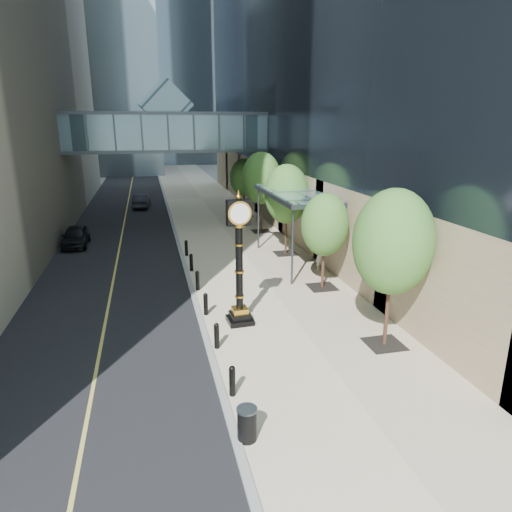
# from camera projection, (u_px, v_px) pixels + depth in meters

# --- Properties ---
(ground) EXTENTS (320.00, 320.00, 0.00)m
(ground) POSITION_uv_depth(u_px,v_px,m) (325.00, 403.00, 13.92)
(ground) COLOR gray
(ground) RESTS_ON ground
(road) EXTENTS (8.00, 180.00, 0.02)m
(road) POSITION_uv_depth(u_px,v_px,m) (128.00, 201.00, 49.71)
(road) COLOR black
(road) RESTS_ON ground
(sidewalk) EXTENTS (8.00, 180.00, 0.06)m
(sidewalk) POSITION_uv_depth(u_px,v_px,m) (201.00, 198.00, 51.48)
(sidewalk) COLOR beige
(sidewalk) RESTS_ON ground
(curb) EXTENTS (0.25, 180.00, 0.07)m
(curb) POSITION_uv_depth(u_px,v_px,m) (165.00, 200.00, 50.59)
(curb) COLOR gray
(curb) RESTS_ON ground
(distant_tower_c) EXTENTS (22.00, 22.00, 65.00)m
(distant_tower_c) POSITION_uv_depth(u_px,v_px,m) (132.00, 23.00, 115.48)
(distant_tower_c) COLOR #8DA6B1
(distant_tower_c) RESTS_ON ground
(skywalk) EXTENTS (17.00, 4.20, 5.80)m
(skywalk) POSITION_uv_depth(u_px,v_px,m) (167.00, 129.00, 37.23)
(skywalk) COLOR slate
(skywalk) RESTS_ON ground
(entrance_canopy) EXTENTS (3.00, 8.00, 4.38)m
(entrance_canopy) POSITION_uv_depth(u_px,v_px,m) (295.00, 195.00, 26.59)
(entrance_canopy) COLOR #383F44
(entrance_canopy) RESTS_ON ground
(bollard_row) EXTENTS (0.20, 16.20, 0.90)m
(bollard_row) POSITION_uv_depth(u_px,v_px,m) (201.00, 292.00, 21.58)
(bollard_row) COLOR black
(bollard_row) RESTS_ON sidewalk
(street_trees) EXTENTS (2.97, 28.71, 6.11)m
(street_trees) POSITION_uv_depth(u_px,v_px,m) (288.00, 196.00, 28.21)
(street_trees) COLOR black
(street_trees) RESTS_ON sidewalk
(street_clock) EXTENTS (1.09, 1.09, 5.49)m
(street_clock) POSITION_uv_depth(u_px,v_px,m) (239.00, 269.00, 18.74)
(street_clock) COLOR black
(street_clock) RESTS_ON sidewalk
(trash_bin) EXTENTS (0.54, 0.54, 0.90)m
(trash_bin) POSITION_uv_depth(u_px,v_px,m) (247.00, 425.00, 12.13)
(trash_bin) COLOR black
(trash_bin) RESTS_ON sidewalk
(pedestrian) EXTENTS (0.71, 0.58, 1.68)m
(pedestrian) POSITION_uv_depth(u_px,v_px,m) (320.00, 256.00, 26.12)
(pedestrian) COLOR #ADA69E
(pedestrian) RESTS_ON sidewalk
(car_near) EXTENTS (1.64, 4.05, 1.38)m
(car_near) POSITION_uv_depth(u_px,v_px,m) (76.00, 236.00, 31.45)
(car_near) COLOR black
(car_near) RESTS_ON road
(car_far) EXTENTS (1.82, 4.24, 1.36)m
(car_far) POSITION_uv_depth(u_px,v_px,m) (142.00, 201.00, 45.75)
(car_far) COLOR black
(car_far) RESTS_ON road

